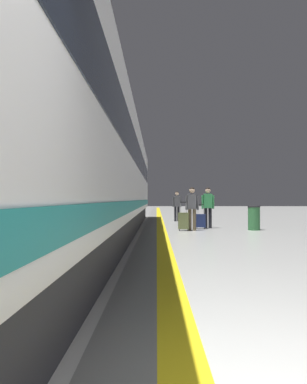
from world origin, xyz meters
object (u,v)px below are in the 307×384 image
suitcase_mid (201,221)px  duffel_bag_far (183,218)px  waste_bin (254,218)px  suitcase_near (184,221)px  passenger_near (192,205)px  passenger_mid (208,205)px  high_speed_train (79,148)px  passenger_far (177,204)px

suitcase_mid → duffel_bag_far: suitcase_mid is taller
waste_bin → duffel_bag_far: bearing=112.3°
suitcase_near → passenger_near: bearing=19.7°
suitcase_near → waste_bin: size_ratio=1.16×
suitcase_mid → passenger_mid: bearing=43.9°
passenger_mid → suitcase_mid: 0.76m
high_speed_train → passenger_mid: 6.78m
passenger_mid → passenger_far: passenger_mid is taller
suitcase_near → passenger_far: (0.08, 5.97, 0.54)m
passenger_far → waste_bin: passenger_far is taller
high_speed_train → waste_bin: (5.65, 4.29, -2.04)m
duffel_bag_far → high_speed_train: bearing=-109.2°
passenger_mid → suitcase_mid: (-0.32, -0.31, -0.62)m
passenger_near → waste_bin: 2.38m
passenger_mid → waste_bin: 1.89m
passenger_near → passenger_far: size_ratio=1.02×
passenger_near → passenger_far: bearing=92.3°
passenger_near → suitcase_mid: bearing=62.8°
passenger_near → passenger_far: (-0.24, 5.86, -0.02)m
passenger_near → suitcase_near: bearing=-160.3°
suitcase_near → suitcase_mid: bearing=51.5°
high_speed_train → suitcase_mid: high_speed_train is taller
high_speed_train → suitcase_mid: size_ratio=31.03×
passenger_far → suitcase_near: bearing=-90.8°
suitcase_near → waste_bin: bearing=6.9°
passenger_near → passenger_mid: 1.34m
passenger_near → duffel_bag_far: 5.74m
passenger_mid → passenger_far: bearing=101.6°
passenger_mid → passenger_far: (-0.97, 4.74, -0.03)m
passenger_mid → passenger_near: bearing=-123.4°
suitcase_near → duffel_bag_far: bearing=86.1°
high_speed_train → passenger_mid: size_ratio=18.46×
waste_bin → suitcase_near: bearing=-173.1°
passenger_far → passenger_mid: bearing=-78.4°
suitcase_near → suitcase_mid: suitcase_near is taller
suitcase_near → passenger_far: passenger_far is taller
passenger_near → suitcase_mid: (0.42, 0.81, -0.61)m
passenger_far → duffel_bag_far: passenger_far is taller
suitcase_near → passenger_mid: size_ratio=0.65×
duffel_bag_far → passenger_near: bearing=-90.8°
high_speed_train → duffel_bag_far: bearing=70.8°
passenger_mid → high_speed_train: bearing=-128.0°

